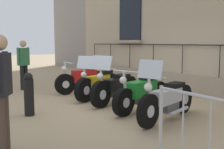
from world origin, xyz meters
TOP-DOWN VIEW (x-y plane):
  - ground_plane at (0.00, 0.00)m, footprint 60.00×60.00m
  - motorcycle_red at (-0.12, -1.93)m, footprint 2.13×0.63m
  - motorcycle_yellow at (0.03, -0.89)m, footprint 1.94×0.92m
  - motorcycle_black at (0.05, -0.04)m, footprint 1.92×0.89m
  - motorcycle_green at (-0.04, 0.94)m, footprint 2.06×0.83m
  - motorcycle_silver at (0.10, 1.89)m, footprint 2.13×0.79m
  - bollard at (2.34, -0.18)m, footprint 0.22×0.22m
  - pedestrian_standing at (3.37, 1.71)m, footprint 0.38×0.46m
  - pedestrian_walking at (1.32, -3.69)m, footprint 0.49×0.34m
  - distant_building at (-6.61, -10.27)m, footprint 5.65×4.75m

SIDE VIEW (x-z plane):
  - ground_plane at x=0.00m, z-range 0.00..0.00m
  - motorcycle_yellow at x=0.03m, z-range -0.22..1.06m
  - motorcycle_green at x=-0.04m, z-range -0.08..0.93m
  - motorcycle_black at x=0.05m, z-range -0.22..1.09m
  - motorcycle_red at x=-0.12m, z-range -0.08..0.95m
  - motorcycle_silver at x=0.10m, z-range -0.22..1.09m
  - bollard at x=2.34m, z-range 0.00..0.97m
  - pedestrian_walking at x=1.32m, z-range 0.11..1.82m
  - pedestrian_standing at x=3.37m, z-range 0.12..1.88m
  - distant_building at x=-6.61m, z-range 0.00..8.25m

